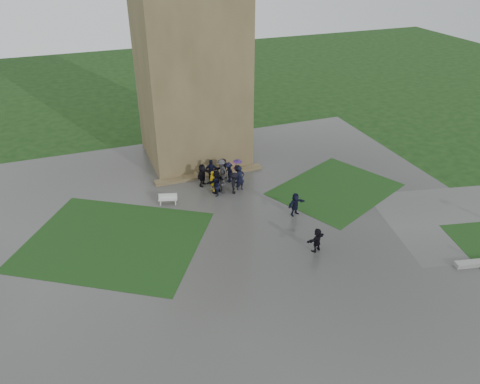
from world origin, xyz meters
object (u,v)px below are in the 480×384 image
object	(u,v)px
tower	(190,53)
pedestrian_near	(317,240)
pedestrian_mid	(295,204)
bench	(168,199)

from	to	relation	value
tower	pedestrian_near	bearing A→B (deg)	-78.74
tower	pedestrian_near	world-z (taller)	tower
pedestrian_mid	pedestrian_near	size ratio (longest dim) A/B	1.05
pedestrian_near	pedestrian_mid	bearing A→B (deg)	-118.11
pedestrian_mid	pedestrian_near	xyz separation A→B (m)	(-0.62, -4.31, -0.04)
bench	pedestrian_near	world-z (taller)	pedestrian_near
bench	pedestrian_mid	xyz separation A→B (m)	(8.06, -4.57, 0.44)
tower	pedestrian_near	xyz separation A→B (m)	(3.28, -16.50, -8.18)
pedestrian_near	tower	bearing A→B (deg)	-98.66
bench	pedestrian_mid	distance (m)	9.28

